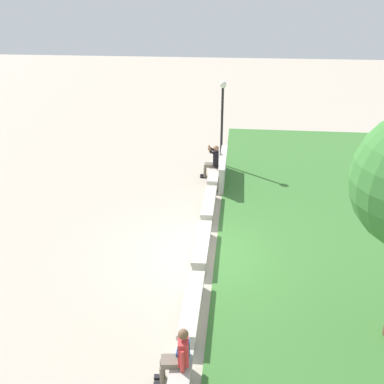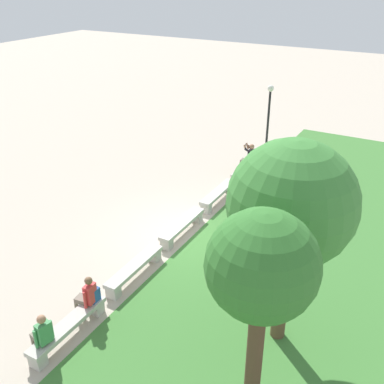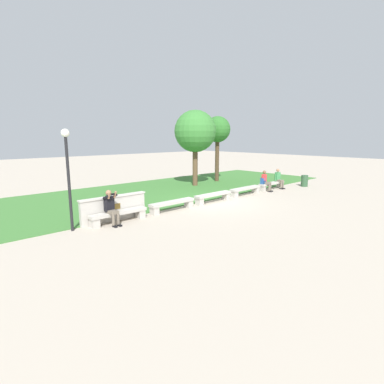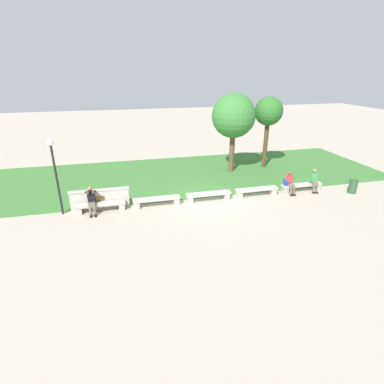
% 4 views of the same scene
% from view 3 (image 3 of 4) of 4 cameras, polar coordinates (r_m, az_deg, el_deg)
% --- Properties ---
extents(ground_plane, '(80.00, 80.00, 0.00)m').
position_cam_3_polar(ground_plane, '(15.30, 4.06, -1.91)').
color(ground_plane, '#B2A593').
extents(grass_strip, '(25.10, 8.00, 0.03)m').
position_cam_3_polar(grass_strip, '(18.49, -5.93, 0.27)').
color(grass_strip, '#3D7533').
rests_on(grass_strip, ground).
extents(bench_main, '(2.34, 0.40, 0.45)m').
position_cam_3_polar(bench_main, '(11.96, -13.79, -4.22)').
color(bench_main, '#B7B2A8').
rests_on(bench_main, ground).
extents(bench_near, '(2.34, 0.40, 0.45)m').
position_cam_3_polar(bench_near, '(13.43, -3.76, -2.32)').
color(bench_near, '#B7B2A8').
rests_on(bench_near, ground).
extents(bench_mid, '(2.34, 0.40, 0.45)m').
position_cam_3_polar(bench_mid, '(15.23, 4.08, -0.78)').
color(bench_mid, '#B7B2A8').
rests_on(bench_mid, ground).
extents(bench_far, '(2.34, 0.40, 0.45)m').
position_cam_3_polar(bench_far, '(17.27, 10.16, 0.43)').
color(bench_far, '#B7B2A8').
rests_on(bench_far, ground).
extents(bench_end, '(2.34, 0.40, 0.45)m').
position_cam_3_polar(bench_end, '(19.47, 14.91, 1.37)').
color(bench_end, '#B7B2A8').
rests_on(bench_end, ground).
extents(backrest_wall_with_plaque, '(2.81, 0.24, 1.01)m').
position_cam_3_polar(backrest_wall_with_plaque, '(12.20, -14.62, -2.97)').
color(backrest_wall_with_plaque, '#B7B2A8').
rests_on(backrest_wall_with_plaque, ground).
extents(person_photographer, '(0.48, 0.73, 1.32)m').
position_cam_3_polar(person_photographer, '(11.63, -15.21, -2.54)').
color(person_photographer, black).
rests_on(person_photographer, ground).
extents(person_distant, '(0.48, 0.70, 1.26)m').
position_cam_3_polar(person_distant, '(18.73, 13.85, 2.19)').
color(person_distant, black).
rests_on(person_distant, ground).
extents(person_companion, '(0.48, 0.71, 1.26)m').
position_cam_3_polar(person_companion, '(19.99, 16.20, 2.59)').
color(person_companion, black).
rests_on(person_companion, ground).
extents(backpack, '(0.28, 0.24, 0.43)m').
position_cam_3_polar(backpack, '(18.66, 13.36, 2.03)').
color(backpack, '#234C8C').
rests_on(backpack, bench_end).
extents(tree_behind_wall, '(1.86, 1.86, 4.73)m').
position_cam_3_polar(tree_behind_wall, '(22.10, 4.88, 11.58)').
color(tree_behind_wall, '#4C3826').
rests_on(tree_behind_wall, ground).
extents(tree_left_background, '(2.74, 2.74, 5.00)m').
position_cam_3_polar(tree_left_background, '(20.04, 0.61, 11.41)').
color(tree_left_background, brown).
rests_on(tree_left_background, ground).
extents(trash_bin, '(0.44, 0.44, 0.75)m').
position_cam_3_polar(trash_bin, '(21.33, 20.63, 2.00)').
color(trash_bin, '#2D5133').
rests_on(trash_bin, ground).
extents(lamp_post, '(0.28, 0.28, 3.55)m').
position_cam_3_polar(lamp_post, '(11.06, -22.61, 4.83)').
color(lamp_post, black).
rests_on(lamp_post, ground).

